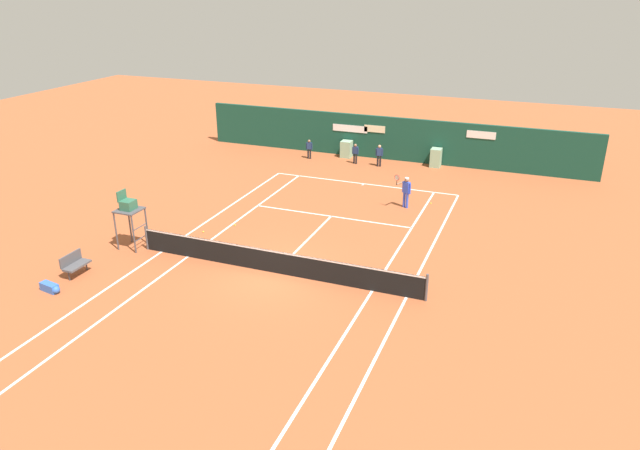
{
  "coord_description": "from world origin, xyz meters",
  "views": [
    {
      "loc": [
        9.14,
        -18.5,
        10.67
      ],
      "look_at": [
        0.59,
        3.4,
        0.8
      ],
      "focal_mm": 32.91,
      "sensor_mm": 36.0,
      "label": 1
    }
  ],
  "objects_px": {
    "ball_kid_centre_post": "(355,152)",
    "tennis_ball_mid_court": "(235,225)",
    "ball_kid_right_post": "(379,154)",
    "umpire_chair": "(129,209)",
    "player_on_baseline": "(406,190)",
    "player_bench": "(75,263)",
    "tennis_ball_near_service_line": "(203,232)",
    "ball_kid_left_post": "(309,148)",
    "tennis_ball_by_sideline": "(431,203)",
    "equipment_bag": "(51,288)"
  },
  "relations": [
    {
      "from": "tennis_ball_mid_court",
      "to": "player_on_baseline",
      "type": "bearing_deg",
      "value": 37.42
    },
    {
      "from": "equipment_bag",
      "to": "player_on_baseline",
      "type": "bearing_deg",
      "value": 52.66
    },
    {
      "from": "equipment_bag",
      "to": "ball_kid_centre_post",
      "type": "xyz_separation_m",
      "value": [
        5.37,
        19.62,
        0.57
      ]
    },
    {
      "from": "ball_kid_right_post",
      "to": "tennis_ball_mid_court",
      "type": "bearing_deg",
      "value": 61.62
    },
    {
      "from": "tennis_ball_near_service_line",
      "to": "tennis_ball_by_sideline",
      "type": "bearing_deg",
      "value": 39.81
    },
    {
      "from": "equipment_bag",
      "to": "tennis_ball_near_service_line",
      "type": "xyz_separation_m",
      "value": [
        2.29,
        6.8,
        -0.13
      ]
    },
    {
      "from": "player_on_baseline",
      "to": "tennis_ball_mid_court",
      "type": "height_order",
      "value": "player_on_baseline"
    },
    {
      "from": "ball_kid_right_post",
      "to": "ball_kid_centre_post",
      "type": "xyz_separation_m",
      "value": [
        -1.54,
        0.0,
        -0.05
      ]
    },
    {
      "from": "ball_kid_centre_post",
      "to": "tennis_ball_near_service_line",
      "type": "relative_size",
      "value": 18.75
    },
    {
      "from": "tennis_ball_near_service_line",
      "to": "tennis_ball_mid_court",
      "type": "relative_size",
      "value": 1.0
    },
    {
      "from": "umpire_chair",
      "to": "player_bench",
      "type": "xyz_separation_m",
      "value": [
        -0.45,
        -2.93,
        -1.24
      ]
    },
    {
      "from": "ball_kid_centre_post",
      "to": "tennis_ball_near_service_line",
      "type": "xyz_separation_m",
      "value": [
        -3.08,
        -12.82,
        -0.7
      ]
    },
    {
      "from": "ball_kid_right_post",
      "to": "tennis_ball_near_service_line",
      "type": "bearing_deg",
      "value": 59.27
    },
    {
      "from": "ball_kid_left_post",
      "to": "tennis_ball_by_sideline",
      "type": "xyz_separation_m",
      "value": [
        8.97,
        -5.36,
        -0.68
      ]
    },
    {
      "from": "tennis_ball_near_service_line",
      "to": "tennis_ball_mid_court",
      "type": "bearing_deg",
      "value": 51.36
    },
    {
      "from": "ball_kid_centre_post",
      "to": "tennis_ball_by_sideline",
      "type": "bearing_deg",
      "value": 142.37
    },
    {
      "from": "tennis_ball_near_service_line",
      "to": "tennis_ball_mid_court",
      "type": "distance_m",
      "value": 1.55
    },
    {
      "from": "tennis_ball_by_sideline",
      "to": "tennis_ball_mid_court",
      "type": "relative_size",
      "value": 1.0
    },
    {
      "from": "equipment_bag",
      "to": "ball_kid_left_post",
      "type": "height_order",
      "value": "ball_kid_left_post"
    },
    {
      "from": "ball_kid_left_post",
      "to": "ball_kid_right_post",
      "type": "distance_m",
      "value": 4.65
    },
    {
      "from": "umpire_chair",
      "to": "ball_kid_left_post",
      "type": "xyz_separation_m",
      "value": [
        1.93,
        15.28,
        -1.02
      ]
    },
    {
      "from": "ball_kid_centre_post",
      "to": "tennis_ball_mid_court",
      "type": "bearing_deg",
      "value": 84.48
    },
    {
      "from": "equipment_bag",
      "to": "ball_kid_right_post",
      "type": "relative_size",
      "value": 0.67
    },
    {
      "from": "tennis_ball_by_sideline",
      "to": "tennis_ball_mid_court",
      "type": "xyz_separation_m",
      "value": [
        -7.98,
        -6.25,
        0.0
      ]
    },
    {
      "from": "ball_kid_left_post",
      "to": "tennis_ball_near_service_line",
      "type": "xyz_separation_m",
      "value": [
        0.02,
        -12.82,
        -0.68
      ]
    },
    {
      "from": "umpire_chair",
      "to": "player_on_baseline",
      "type": "distance_m",
      "value": 13.25
    },
    {
      "from": "tennis_ball_mid_court",
      "to": "tennis_ball_by_sideline",
      "type": "bearing_deg",
      "value": 38.06
    },
    {
      "from": "umpire_chair",
      "to": "tennis_ball_near_service_line",
      "type": "bearing_deg",
      "value": 141.52
    },
    {
      "from": "player_bench",
      "to": "tennis_ball_mid_court",
      "type": "relative_size",
      "value": 16.21
    },
    {
      "from": "ball_kid_centre_post",
      "to": "ball_kid_left_post",
      "type": "bearing_deg",
      "value": 4.8
    },
    {
      "from": "player_on_baseline",
      "to": "tennis_ball_near_service_line",
      "type": "bearing_deg",
      "value": 60.72
    },
    {
      "from": "tennis_ball_near_service_line",
      "to": "tennis_ball_mid_court",
      "type": "xyz_separation_m",
      "value": [
        0.97,
        1.21,
        0.0
      ]
    },
    {
      "from": "player_bench",
      "to": "ball_kid_centre_post",
      "type": "distance_m",
      "value": 19.02
    },
    {
      "from": "player_on_baseline",
      "to": "tennis_ball_mid_court",
      "type": "distance_m",
      "value": 8.68
    },
    {
      "from": "ball_kid_right_post",
      "to": "ball_kid_left_post",
      "type": "bearing_deg",
      "value": -10.89
    },
    {
      "from": "umpire_chair",
      "to": "tennis_ball_by_sideline",
      "type": "bearing_deg",
      "value": 132.29
    },
    {
      "from": "tennis_ball_near_service_line",
      "to": "tennis_ball_mid_court",
      "type": "height_order",
      "value": "same"
    },
    {
      "from": "equipment_bag",
      "to": "player_on_baseline",
      "type": "xyz_separation_m",
      "value": [
        10.11,
        13.25,
        0.8
      ]
    },
    {
      "from": "ball_kid_right_post",
      "to": "ball_kid_centre_post",
      "type": "bearing_deg",
      "value": -10.89
    },
    {
      "from": "umpire_chair",
      "to": "tennis_ball_mid_court",
      "type": "bearing_deg",
      "value": 141.47
    },
    {
      "from": "ball_kid_centre_post",
      "to": "equipment_bag",
      "type": "bearing_deg",
      "value": 79.48
    },
    {
      "from": "player_bench",
      "to": "tennis_ball_mid_court",
      "type": "distance_m",
      "value": 7.43
    },
    {
      "from": "umpire_chair",
      "to": "tennis_ball_near_service_line",
      "type": "distance_m",
      "value": 3.58
    },
    {
      "from": "ball_kid_right_post",
      "to": "tennis_ball_mid_court",
      "type": "distance_m",
      "value": 12.2
    },
    {
      "from": "player_bench",
      "to": "tennis_ball_by_sideline",
      "type": "distance_m",
      "value": 17.16
    },
    {
      "from": "equipment_bag",
      "to": "tennis_ball_by_sideline",
      "type": "bearing_deg",
      "value": 51.75
    },
    {
      "from": "ball_kid_centre_post",
      "to": "tennis_ball_near_service_line",
      "type": "height_order",
      "value": "ball_kid_centre_post"
    },
    {
      "from": "equipment_bag",
      "to": "ball_kid_left_post",
      "type": "xyz_separation_m",
      "value": [
        2.27,
        19.62,
        0.56
      ]
    },
    {
      "from": "player_on_baseline",
      "to": "tennis_ball_mid_court",
      "type": "xyz_separation_m",
      "value": [
        -6.85,
        -5.24,
        -0.93
      ]
    },
    {
      "from": "umpire_chair",
      "to": "ball_kid_right_post",
      "type": "xyz_separation_m",
      "value": [
        6.58,
        15.28,
        -0.96
      ]
    }
  ]
}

